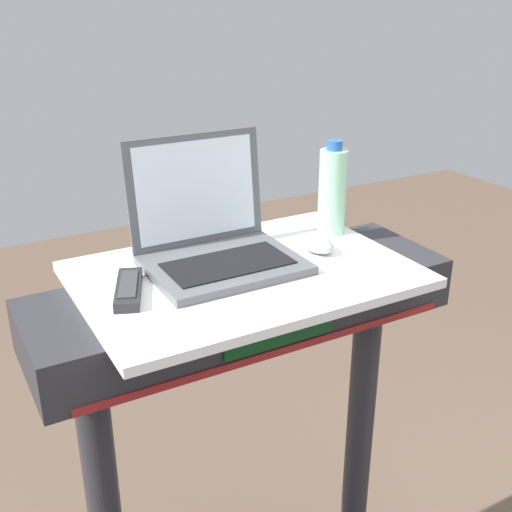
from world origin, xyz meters
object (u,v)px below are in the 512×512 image
Objects in this scene: laptop at (215,239)px; water_bottle at (332,191)px; tv_remote at (129,289)px; computer_mouse at (316,244)px.

water_bottle is (0.32, 0.03, 0.05)m from laptop.
water_bottle is 0.54m from tv_remote.
laptop reaches higher than water_bottle.
tv_remote is at bearing 177.98° from computer_mouse.
laptop is 0.32m from water_bottle.
computer_mouse is (0.22, -0.05, -0.03)m from laptop.
computer_mouse is at bearing 0.87° from tv_remote.
laptop is 3.09× the size of computer_mouse.
water_bottle reaches higher than tv_remote.
laptop reaches higher than tv_remote.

